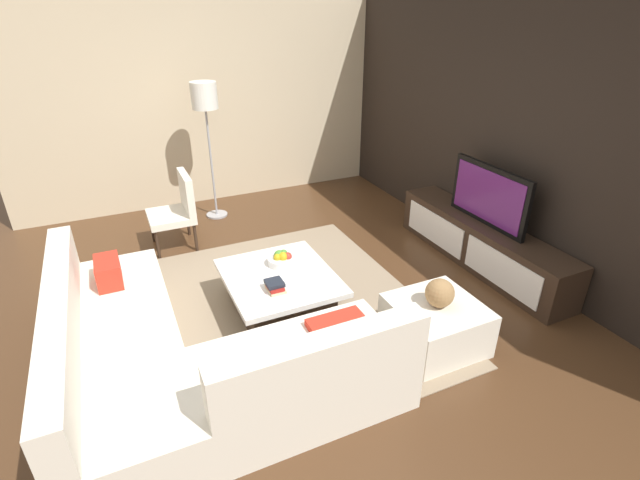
{
  "coord_description": "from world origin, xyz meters",
  "views": [
    {
      "loc": [
        3.37,
        -1.1,
        2.61
      ],
      "look_at": [
        -0.23,
        0.57,
        0.58
      ],
      "focal_mm": 26.28,
      "sensor_mm": 36.0,
      "label": 1
    }
  ],
  "objects_px": {
    "floor_lamp": "(205,105)",
    "book_stack": "(275,286)",
    "television": "(489,196)",
    "ottoman": "(435,325)",
    "accent_chair_near": "(178,206)",
    "coffee_table": "(280,292)",
    "fruit_bowl": "(282,259)",
    "media_console": "(481,244)",
    "decorative_ball": "(440,293)",
    "sectional_couch": "(181,357)"
  },
  "relations": [
    {
      "from": "floor_lamp",
      "to": "book_stack",
      "type": "bearing_deg",
      "value": -2.13
    },
    {
      "from": "television",
      "to": "ottoman",
      "type": "relative_size",
      "value": 1.5
    },
    {
      "from": "accent_chair_near",
      "to": "book_stack",
      "type": "relative_size",
      "value": 4.62
    },
    {
      "from": "coffee_table",
      "to": "floor_lamp",
      "type": "distance_m",
      "value": 2.74
    },
    {
      "from": "television",
      "to": "floor_lamp",
      "type": "height_order",
      "value": "floor_lamp"
    },
    {
      "from": "television",
      "to": "fruit_bowl",
      "type": "bearing_deg",
      "value": -97.29
    },
    {
      "from": "media_console",
      "to": "floor_lamp",
      "type": "relative_size",
      "value": 1.31
    },
    {
      "from": "floor_lamp",
      "to": "fruit_bowl",
      "type": "relative_size",
      "value": 6.26
    },
    {
      "from": "accent_chair_near",
      "to": "decorative_ball",
      "type": "relative_size",
      "value": 3.68
    },
    {
      "from": "television",
      "to": "floor_lamp",
      "type": "relative_size",
      "value": 0.6
    },
    {
      "from": "television",
      "to": "sectional_couch",
      "type": "xyz_separation_m",
      "value": [
        0.52,
        -3.3,
        -0.53
      ]
    },
    {
      "from": "media_console",
      "to": "coffee_table",
      "type": "distance_m",
      "value": 2.3
    },
    {
      "from": "ottoman",
      "to": "book_stack",
      "type": "xyz_separation_m",
      "value": [
        -0.8,
        -1.12,
        0.22
      ]
    },
    {
      "from": "fruit_bowl",
      "to": "decorative_ball",
      "type": "relative_size",
      "value": 1.18
    },
    {
      "from": "media_console",
      "to": "decorative_ball",
      "type": "bearing_deg",
      "value": -54.72
    },
    {
      "from": "coffee_table",
      "to": "media_console",
      "type": "bearing_deg",
      "value": 87.51
    },
    {
      "from": "ottoman",
      "to": "book_stack",
      "type": "bearing_deg",
      "value": -125.45
    },
    {
      "from": "media_console",
      "to": "television",
      "type": "height_order",
      "value": "television"
    },
    {
      "from": "sectional_couch",
      "to": "book_stack",
      "type": "relative_size",
      "value": 13.23
    },
    {
      "from": "sectional_couch",
      "to": "decorative_ball",
      "type": "height_order",
      "value": "sectional_couch"
    },
    {
      "from": "book_stack",
      "to": "sectional_couch",
      "type": "bearing_deg",
      "value": -65.7
    },
    {
      "from": "decorative_ball",
      "to": "fruit_bowl",
      "type": "bearing_deg",
      "value": -143.05
    },
    {
      "from": "coffee_table",
      "to": "ottoman",
      "type": "height_order",
      "value": "ottoman"
    },
    {
      "from": "sectional_couch",
      "to": "coffee_table",
      "type": "relative_size",
      "value": 2.32
    },
    {
      "from": "coffee_table",
      "to": "accent_chair_near",
      "type": "xyz_separation_m",
      "value": [
        -1.75,
        -0.59,
        0.29
      ]
    },
    {
      "from": "accent_chair_near",
      "to": "fruit_bowl",
      "type": "bearing_deg",
      "value": 16.86
    },
    {
      "from": "fruit_bowl",
      "to": "sectional_couch",
      "type": "bearing_deg",
      "value": -54.03
    },
    {
      "from": "television",
      "to": "coffee_table",
      "type": "height_order",
      "value": "television"
    },
    {
      "from": "ottoman",
      "to": "television",
      "type": "bearing_deg",
      "value": 125.27
    },
    {
      "from": "sectional_couch",
      "to": "floor_lamp",
      "type": "bearing_deg",
      "value": 162.12
    },
    {
      "from": "book_stack",
      "to": "ottoman",
      "type": "bearing_deg",
      "value": 54.55
    },
    {
      "from": "coffee_table",
      "to": "book_stack",
      "type": "xyz_separation_m",
      "value": [
        0.22,
        -0.12,
        0.22
      ]
    },
    {
      "from": "television",
      "to": "decorative_ball",
      "type": "distance_m",
      "value": 1.61
    },
    {
      "from": "decorative_ball",
      "to": "coffee_table",
      "type": "bearing_deg",
      "value": -135.46
    },
    {
      "from": "television",
      "to": "coffee_table",
      "type": "bearing_deg",
      "value": -92.49
    },
    {
      "from": "media_console",
      "to": "floor_lamp",
      "type": "distance_m",
      "value": 3.64
    },
    {
      "from": "accent_chair_near",
      "to": "decorative_ball",
      "type": "distance_m",
      "value": 3.19
    },
    {
      "from": "fruit_bowl",
      "to": "accent_chair_near",
      "type": "bearing_deg",
      "value": -156.21
    },
    {
      "from": "television",
      "to": "accent_chair_near",
      "type": "xyz_separation_m",
      "value": [
        -1.85,
        -2.89,
        -0.32
      ]
    },
    {
      "from": "television",
      "to": "fruit_bowl",
      "type": "xyz_separation_m",
      "value": [
        -0.28,
        -2.2,
        -0.38
      ]
    },
    {
      "from": "television",
      "to": "ottoman",
      "type": "height_order",
      "value": "television"
    },
    {
      "from": "sectional_couch",
      "to": "ottoman",
      "type": "relative_size",
      "value": 3.56
    },
    {
      "from": "floor_lamp",
      "to": "book_stack",
      "type": "height_order",
      "value": "floor_lamp"
    },
    {
      "from": "decorative_ball",
      "to": "ottoman",
      "type": "bearing_deg",
      "value": 0.0
    },
    {
      "from": "decorative_ball",
      "to": "floor_lamp",
      "type": "bearing_deg",
      "value": -163.46
    },
    {
      "from": "ottoman",
      "to": "decorative_ball",
      "type": "distance_m",
      "value": 0.32
    },
    {
      "from": "coffee_table",
      "to": "ottoman",
      "type": "distance_m",
      "value": 1.43
    },
    {
      "from": "media_console",
      "to": "book_stack",
      "type": "relative_size",
      "value": 12.18
    },
    {
      "from": "sectional_couch",
      "to": "accent_chair_near",
      "type": "relative_size",
      "value": 2.87
    },
    {
      "from": "book_stack",
      "to": "coffee_table",
      "type": "bearing_deg",
      "value": 151.53
    }
  ]
}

